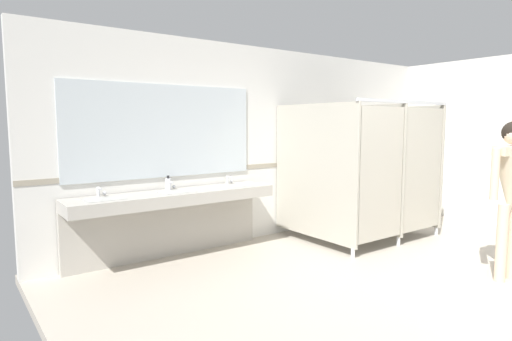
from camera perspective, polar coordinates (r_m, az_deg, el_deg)
name	(u,v)px	position (r m, az deg, el deg)	size (l,w,h in m)	color
ground_plane	(459,296)	(4.87, 25.43, -14.93)	(7.00, 6.30, 0.10)	#B2A899
wall_back	(276,143)	(6.45, 2.65, 3.67)	(7.00, 0.12, 2.74)	silver
wall_back_tile_band	(278,165)	(6.42, 2.99, 0.78)	(7.00, 0.01, 0.06)	#9E937F
vanity_counter	(173,209)	(5.34, -11.06, -5.10)	(2.56, 0.54, 0.96)	#B2ADA3
mirror_panel	(164,131)	(5.41, -12.14, 5.17)	(2.46, 0.02, 1.14)	silver
bathroom_stalls	(370,168)	(6.37, 14.97, 0.36)	(1.92, 1.55, 1.97)	#B2AD9E
person_standing	(511,181)	(5.19, 30.94, -1.16)	(0.58, 0.48, 1.69)	beige
handbag	(510,259)	(5.73, 30.80, -10.06)	(0.32, 0.11, 0.40)	tan
soap_dispenser	(168,184)	(5.35, -11.64, -1.76)	(0.07, 0.07, 0.18)	white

